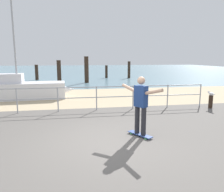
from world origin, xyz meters
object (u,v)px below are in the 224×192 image
object	(u,v)px
sailboat	(27,89)
bollard_short	(211,102)
skateboard	(140,134)
skateboarder	(141,102)
seagull	(211,94)

from	to	relation	value
sailboat	bollard_short	distance (m)	9.37
skateboard	skateboarder	distance (m)	0.95
sailboat	seagull	xyz separation A→B (m)	(8.56, -3.78, 0.14)
bollard_short	seagull	distance (m)	0.37
sailboat	skateboarder	size ratio (longest dim) A/B	3.30
sailboat	seagull	world-z (taller)	sailboat
skateboard	sailboat	bearing A→B (deg)	123.50
skateboard	skateboarder	xyz separation A→B (m)	(-0.00, -0.00, 0.95)
skateboarder	seagull	size ratio (longest dim) A/B	3.39
skateboarder	bollard_short	xyz separation A→B (m)	(4.14, 2.89, -0.72)
sailboat	seagull	size ratio (longest dim) A/B	11.19
bollard_short	sailboat	bearing A→B (deg)	156.10
bollard_short	seagull	bearing A→B (deg)	92.34
skateboard	bollard_short	distance (m)	5.05
skateboard	seagull	bearing A→B (deg)	35.06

